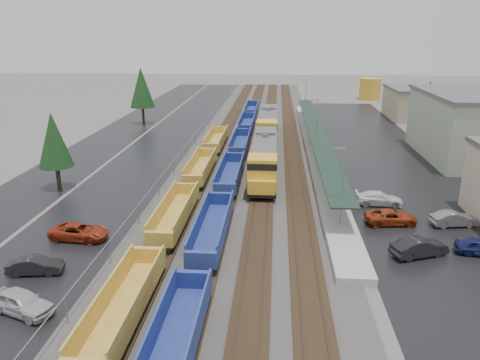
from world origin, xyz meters
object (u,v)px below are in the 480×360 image
(parked_car_west_b, at_px, (35,266))
(locomotive_trail, at_px, (268,125))
(parked_car_east_a, at_px, (419,247))
(parked_car_east_c, at_px, (379,199))
(well_string_yellow, at_px, (175,214))
(parked_car_west_c, at_px, (79,232))
(well_string_blue, at_px, (230,175))
(parked_car_east_e, at_px, (454,219))
(parked_car_east_b, at_px, (391,217))
(parked_car_west_a, at_px, (21,302))
(locomotive_lead, at_px, (264,158))
(storage_tank, at_px, (370,89))

(parked_car_west_b, bearing_deg, locomotive_trail, -28.33)
(parked_car_east_a, distance_m, parked_car_east_c, 11.83)
(well_string_yellow, xyz_separation_m, parked_car_west_c, (-7.86, -3.79, -0.40))
(well_string_blue, height_order, parked_car_east_e, well_string_blue)
(well_string_yellow, height_order, parked_car_east_b, well_string_yellow)
(parked_car_west_a, height_order, parked_car_east_b, parked_car_west_a)
(parked_car_west_c, distance_m, parked_car_east_c, 30.33)
(parked_car_west_b, distance_m, parked_car_east_a, 30.55)
(parked_car_east_e, bearing_deg, parked_car_east_a, 132.75)
(locomotive_lead, relative_size, parked_car_east_b, 4.28)
(locomotive_lead, height_order, well_string_blue, locomotive_lead)
(storage_tank, xyz_separation_m, parked_car_west_a, (-41.22, -103.02, -2.01))
(well_string_blue, relative_size, parked_car_west_c, 21.39)
(parked_car_west_c, relative_size, parked_car_east_b, 1.05)
(parked_car_west_b, xyz_separation_m, parked_car_east_e, (35.17, 11.93, 0.03))
(well_string_yellow, distance_m, parked_car_east_e, 26.51)
(locomotive_trail, height_order, parked_car_east_a, locomotive_trail)
(parked_car_west_b, bearing_deg, parked_car_east_b, -76.56)
(storage_tank, xyz_separation_m, parked_car_east_c, (-13.71, -80.81, -2.08))
(parked_car_west_b, xyz_separation_m, parked_car_east_b, (29.36, 12.00, 0.01))
(well_string_blue, distance_m, parked_car_east_a, 24.94)
(parked_car_west_b, height_order, parked_car_east_c, parked_car_east_c)
(well_string_blue, relative_size, parked_car_east_c, 22.29)
(parked_car_east_e, bearing_deg, locomotive_trail, 17.85)
(parked_car_west_a, bearing_deg, parked_car_east_c, -30.59)
(storage_tank, relative_size, parked_car_west_b, 1.36)
(locomotive_lead, height_order, storage_tank, storage_tank)
(locomotive_lead, height_order, locomotive_trail, same)
(parked_car_west_c, bearing_deg, parked_car_west_a, -171.76)
(locomotive_trail, distance_m, parked_car_east_a, 43.94)
(well_string_yellow, height_order, parked_car_west_b, well_string_yellow)
(well_string_yellow, relative_size, parked_car_east_e, 17.60)
(well_string_blue, height_order, parked_car_west_a, well_string_blue)
(locomotive_trail, bearing_deg, locomotive_lead, -90.00)
(well_string_blue, bearing_deg, locomotive_lead, 36.18)
(locomotive_trail, xyz_separation_m, parked_car_west_b, (-16.73, -47.11, -1.86))
(parked_car_west_a, xyz_separation_m, parked_car_west_b, (-1.69, 5.12, -0.11))
(parked_car_west_c, height_order, parked_car_east_b, parked_car_west_c)
(locomotive_lead, relative_size, well_string_yellow, 0.28)
(parked_car_west_a, bearing_deg, well_string_yellow, -4.38)
(parked_car_east_e, bearing_deg, well_string_blue, 53.55)
(well_string_yellow, distance_m, parked_car_east_c, 21.65)
(locomotive_lead, bearing_deg, parked_car_east_e, -37.55)
(parked_car_west_a, xyz_separation_m, parked_car_east_e, (33.48, 17.05, -0.08))
(locomotive_trail, height_order, well_string_yellow, locomotive_trail)
(locomotive_trail, xyz_separation_m, well_string_blue, (-4.00, -23.92, -1.41))
(parked_car_west_a, distance_m, parked_car_west_b, 5.39)
(locomotive_trail, distance_m, parked_car_east_c, 32.56)
(well_string_blue, distance_m, parked_car_west_b, 26.46)
(well_string_yellow, relative_size, parked_car_east_b, 15.37)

